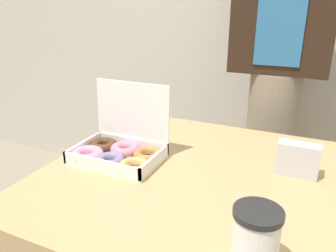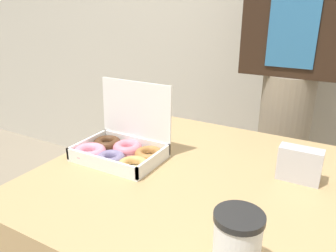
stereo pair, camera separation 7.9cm
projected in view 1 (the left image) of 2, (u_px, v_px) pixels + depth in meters
The scene contains 4 objects.
donut_box at pixel (118, 149), 1.08m from camera, with size 0.30×0.23×0.24m.
coffee_cup at pixel (255, 240), 0.62m from camera, with size 0.09×0.09×0.13m.
napkin_holder at pixel (298, 160), 0.97m from camera, with size 0.12×0.05×0.10m.
person_customer at pixel (279, 62), 1.51m from camera, with size 0.43×0.24×1.71m.
Camera 1 is at (0.26, -0.84, 1.19)m, focal length 35.00 mm.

